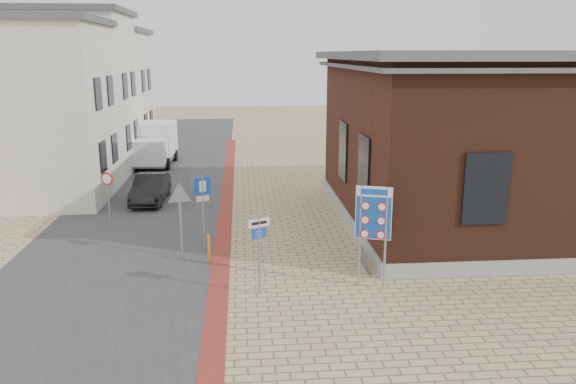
{
  "coord_description": "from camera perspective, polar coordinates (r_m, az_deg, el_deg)",
  "views": [
    {
      "loc": [
        -1.24,
        -14.71,
        6.71
      ],
      "look_at": [
        0.29,
        3.48,
        2.2
      ],
      "focal_mm": 35.0,
      "sensor_mm": 36.0,
      "label": 1
    }
  ],
  "objects": [
    {
      "name": "essen_sign",
      "position": [
        15.87,
        -2.96,
        -5.04
      ],
      "size": [
        0.6,
        0.3,
        2.38
      ],
      "rotation": [
        0.0,
        0.0,
        0.42
      ],
      "color": "gray",
      "rests_on": "ground"
    },
    {
      "name": "parking_sign",
      "position": [
        19.29,
        -8.65,
        -0.76
      ],
      "size": [
        0.56,
        0.29,
        2.74
      ],
      "rotation": [
        0.0,
        0.0,
        0.43
      ],
      "color": "gray",
      "rests_on": "ground"
    },
    {
      "name": "box_truck",
      "position": [
        35.51,
        -13.29,
        4.78
      ],
      "size": [
        2.27,
        4.97,
        2.56
      ],
      "rotation": [
        0.0,
        0.0,
        -0.05
      ],
      "color": "slate",
      "rests_on": "ground"
    },
    {
      "name": "speed_sign",
      "position": [
        23.13,
        -17.8,
        0.13
      ],
      "size": [
        0.51,
        0.18,
        2.23
      ],
      "rotation": [
        0.0,
        0.0,
        -0.3
      ],
      "color": "gray",
      "rests_on": "ground"
    },
    {
      "name": "bike_rack",
      "position": [
        18.51,
        7.7,
        -6.64
      ],
      "size": [
        0.08,
        1.8,
        0.6
      ],
      "color": "slate",
      "rests_on": "ground"
    },
    {
      "name": "road_strip",
      "position": [
        30.75,
        -12.64,
        0.95
      ],
      "size": [
        7.0,
        60.0,
        0.02
      ],
      "primitive_type": "cube",
      "color": "#38383A",
      "rests_on": "ground"
    },
    {
      "name": "bollard",
      "position": [
        18.61,
        -8.06,
        -5.75
      ],
      "size": [
        0.1,
        0.1,
        1.0
      ],
      "primitive_type": "cylinder",
      "rotation": [
        0.0,
        0.0,
        0.09
      ],
      "color": "orange",
      "rests_on": "ground"
    },
    {
      "name": "townhouse_near",
      "position": [
        28.55,
        -24.98,
        7.49
      ],
      "size": [
        7.4,
        6.4,
        8.3
      ],
      "color": "beige",
      "rests_on": "ground"
    },
    {
      "name": "townhouse_mid",
      "position": [
        34.2,
        -21.66,
        9.33
      ],
      "size": [
        7.4,
        6.4,
        9.1
      ],
      "color": "beige",
      "rests_on": "ground"
    },
    {
      "name": "townhouse_far",
      "position": [
        40.0,
        -19.17,
        9.48
      ],
      "size": [
        7.4,
        6.4,
        8.3
      ],
      "color": "beige",
      "rests_on": "ground"
    },
    {
      "name": "sedan",
      "position": [
        26.8,
        -13.78,
        0.37
      ],
      "size": [
        1.46,
        3.89,
        1.27
      ],
      "primitive_type": "imported",
      "rotation": [
        0.0,
        0.0,
        -0.03
      ],
      "color": "black",
      "rests_on": "ground"
    },
    {
      "name": "yield_sign",
      "position": [
        18.93,
        -10.95,
        -0.91
      ],
      "size": [
        0.9,
        0.26,
        2.56
      ],
      "rotation": [
        0.0,
        0.0,
        0.22
      ],
      "color": "gray",
      "rests_on": "ground"
    },
    {
      "name": "brick_building",
      "position": [
        24.21,
        20.35,
        5.36
      ],
      "size": [
        13.0,
        13.0,
        6.8
      ],
      "color": "gray",
      "rests_on": "ground"
    },
    {
      "name": "border_sign",
      "position": [
        16.3,
        8.68,
        -2.34
      ],
      "size": [
        1.01,
        0.37,
        3.05
      ],
      "rotation": [
        0.0,
        0.0,
        -0.32
      ],
      "color": "gray",
      "rests_on": "ground"
    },
    {
      "name": "curb_strip",
      "position": [
        25.61,
        -6.33,
        -1.36
      ],
      "size": [
        0.6,
        40.0,
        0.02
      ],
      "primitive_type": "cube",
      "color": "maroon",
      "rests_on": "ground"
    },
    {
      "name": "ground",
      "position": [
        16.21,
        0.03,
        -10.57
      ],
      "size": [
        120.0,
        120.0,
        0.0
      ],
      "primitive_type": "plane",
      "color": "tan",
      "rests_on": "ground"
    }
  ]
}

